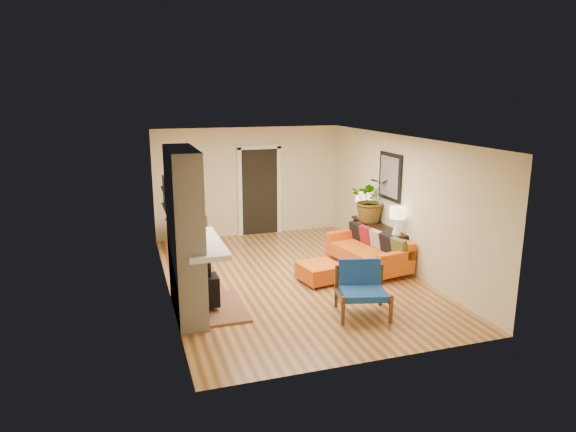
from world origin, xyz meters
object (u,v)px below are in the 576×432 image
object	(u,v)px
ottoman	(320,272)
houseplant	(372,199)
console_table	(378,232)
blue_chair	(362,286)
lamp_far	(362,202)
lamp_near	(397,217)
sofa	(371,251)
dining_table	(189,226)

from	to	relation	value
ottoman	houseplant	world-z (taller)	houseplant
ottoman	console_table	size ratio (longest dim) A/B	0.43
blue_chair	houseplant	xyz separation A→B (m)	(1.49, 2.64, 0.77)
ottoman	blue_chair	world-z (taller)	blue_chair
houseplant	lamp_far	bearing A→B (deg)	88.73
ottoman	console_table	world-z (taller)	console_table
lamp_far	lamp_near	bearing A→B (deg)	-90.00
ottoman	blue_chair	size ratio (longest dim) A/B	0.84
lamp_near	console_table	bearing A→B (deg)	90.00
blue_chair	console_table	bearing A→B (deg)	57.31
ottoman	sofa	bearing A→B (deg)	21.59
console_table	sofa	bearing A→B (deg)	-131.11
lamp_near	houseplant	bearing A→B (deg)	90.54
sofa	console_table	xyz separation A→B (m)	(0.35, 0.40, 0.25)
lamp_far	houseplant	bearing A→B (deg)	-91.27
houseplant	blue_chair	bearing A→B (deg)	-119.41
sofa	lamp_near	world-z (taller)	lamp_near
console_table	lamp_far	size ratio (longest dim) A/B	3.43
sofa	lamp_far	bearing A→B (deg)	73.26
sofa	dining_table	size ratio (longest dim) A/B	1.25
lamp_far	sofa	bearing A→B (deg)	-106.74
dining_table	lamp_far	bearing A→B (deg)	-15.87
blue_chair	console_table	size ratio (longest dim) A/B	0.51
ottoman	lamp_far	size ratio (longest dim) A/B	1.46
blue_chair	lamp_far	xyz separation A→B (m)	(1.50, 3.09, 0.62)
console_table	lamp_far	world-z (taller)	lamp_far
console_table	ottoman	bearing A→B (deg)	-151.00
lamp_near	dining_table	bearing A→B (deg)	145.12
dining_table	lamp_far	distance (m)	3.84
sofa	lamp_far	xyz separation A→B (m)	(0.35, 1.16, 0.74)
lamp_far	dining_table	bearing A→B (deg)	164.13
console_table	dining_table	bearing A→B (deg)	153.83
ottoman	lamp_near	bearing A→B (deg)	5.54
ottoman	lamp_far	distance (m)	2.50
ottoman	dining_table	world-z (taller)	dining_table
sofa	console_table	size ratio (longest dim) A/B	1.08
console_table	lamp_far	distance (m)	0.90
dining_table	lamp_near	world-z (taller)	lamp_near
sofa	dining_table	bearing A→B (deg)	146.44
sofa	console_table	bearing A→B (deg)	48.89
ottoman	console_table	distance (m)	1.92
console_table	lamp_near	bearing A→B (deg)	-90.00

